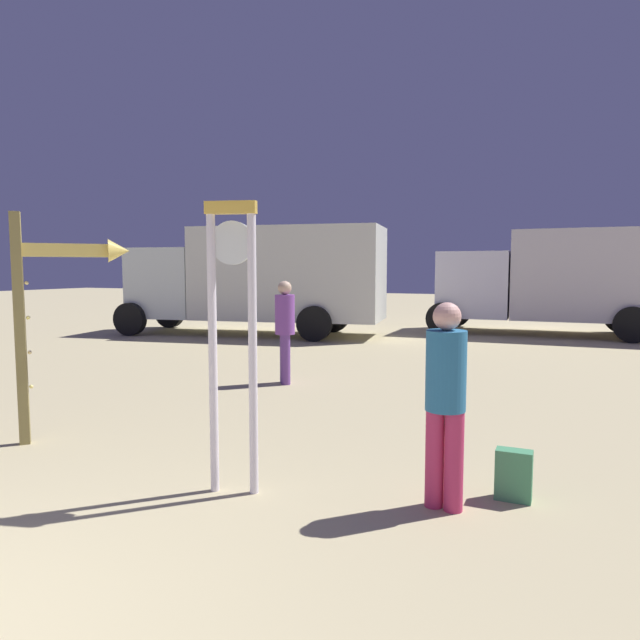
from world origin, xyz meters
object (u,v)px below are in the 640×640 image
object	(u,v)px
person_near_clock	(445,395)
backpack	(514,475)
arrow_sign	(59,292)
box_truck_near	(262,277)
person_distant	(285,327)
standing_clock	(232,322)
box_truck_far	(567,278)

from	to	relation	value
person_near_clock	backpack	size ratio (longest dim) A/B	3.90
arrow_sign	box_truck_near	size ratio (longest dim) A/B	0.32
person_distant	box_truck_near	bearing A→B (deg)	122.94
standing_clock	box_truck_near	size ratio (longest dim) A/B	0.31
standing_clock	arrow_sign	distance (m)	2.50
standing_clock	person_near_clock	distance (m)	1.76
person_near_clock	box_truck_near	size ratio (longest dim) A/B	0.21
arrow_sign	person_near_clock	xyz separation A→B (m)	(4.08, -0.10, -0.70)
person_near_clock	backpack	distance (m)	0.92
backpack	box_truck_near	size ratio (longest dim) A/B	0.05
box_truck_near	box_truck_far	size ratio (longest dim) A/B	1.11
person_near_clock	backpack	world-z (taller)	person_near_clock
arrow_sign	backpack	xyz separation A→B (m)	(4.56, 0.29, -1.39)
standing_clock	person_near_clock	xyz separation A→B (m)	(1.64, 0.37, -0.52)
standing_clock	backpack	distance (m)	2.55
arrow_sign	backpack	bearing A→B (deg)	3.69
person_distant	box_truck_far	bearing A→B (deg)	66.34
backpack	arrow_sign	bearing A→B (deg)	-176.31
standing_clock	box_truck_far	bearing A→B (deg)	80.03
arrow_sign	person_near_clock	size ratio (longest dim) A/B	1.52
standing_clock	person_near_clock	bearing A→B (deg)	12.75
box_truck_far	arrow_sign	bearing A→B (deg)	-110.52
person_near_clock	box_truck_near	xyz separation A→B (m)	(-7.05, 9.49, 0.73)
person_near_clock	backpack	xyz separation A→B (m)	(0.47, 0.39, -0.69)
arrow_sign	box_truck_far	world-z (taller)	box_truck_far
person_near_clock	box_truck_far	xyz separation A→B (m)	(0.68, 12.84, 0.68)
arrow_sign	person_distant	world-z (taller)	arrow_sign
standing_clock	person_near_clock	world-z (taller)	standing_clock
person_near_clock	box_truck_near	world-z (taller)	box_truck_near
standing_clock	backpack	world-z (taller)	standing_clock
standing_clock	backpack	xyz separation A→B (m)	(2.11, 0.76, -1.21)
arrow_sign	backpack	size ratio (longest dim) A/B	5.94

